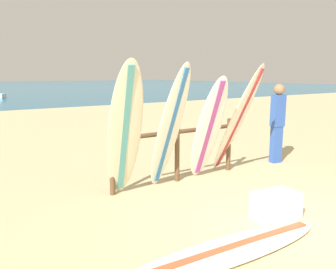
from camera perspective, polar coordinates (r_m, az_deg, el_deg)
name	(u,v)px	position (r m, az deg, el deg)	size (l,w,h in m)	color
ground_plane	(335,236)	(4.75, 26.52, -15.27)	(120.00, 120.00, 0.00)	#CCB784
surfboard_rack	(177,144)	(6.12, 1.57, -1.71)	(2.70, 0.09, 1.08)	brown
surfboard_leaning_far_left	(125,132)	(5.13, -7.38, 0.46)	(0.69, 1.00, 2.19)	beige
surfboard_leaning_left	(169,128)	(5.51, 0.25, 1.06)	(0.54, 0.96, 2.16)	white
surfboard_leaning_center_left	(208,130)	(6.08, 6.89, 0.85)	(0.63, 0.94, 1.95)	white
surfboard_leaning_center	(237,120)	(6.62, 11.70, 2.42)	(0.66, 1.16, 2.17)	white
surfboard_lying_on_sand	(227,251)	(3.97, 9.98, -18.93)	(2.76, 0.75, 0.08)	white
beachgoer_standing	(277,120)	(7.77, 18.14, 2.39)	(0.31, 0.24, 1.76)	#3359B2
cooler_box	(276,205)	(4.94, 17.87, -11.36)	(0.60, 0.40, 0.36)	white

